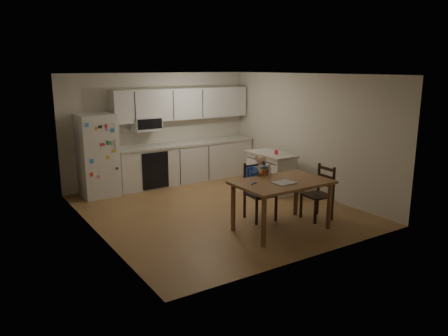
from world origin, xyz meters
TOP-DOWN VIEW (x-y plane):
  - room at (0.00, 0.48)m, footprint 4.52×5.01m
  - refrigerator at (-1.55, 2.15)m, footprint 0.72×0.70m
  - kitchen_run at (0.50, 2.24)m, footprint 3.37×0.62m
  - kitchen_island at (1.67, 0.48)m, footprint 0.59×1.13m
  - red_cup at (1.67, 0.32)m, footprint 0.08×0.08m
  - dining_table at (0.36, -1.42)m, footprint 1.54×0.99m
  - napkin at (0.31, -1.53)m, footprint 0.32×0.28m
  - toddler_spoon at (-0.13, -1.31)m, footprint 0.12×0.06m
  - chair_booster at (0.37, -0.81)m, footprint 0.47×0.47m
  - chair_side at (1.31, -1.38)m, footprint 0.44×0.44m

SIDE VIEW (x-z plane):
  - kitchen_island at x=1.67m, z-range 0.00..0.84m
  - chair_side at x=1.31m, z-range 0.06..1.01m
  - chair_booster at x=0.37m, z-range 0.12..1.29m
  - dining_table at x=0.36m, z-range 0.30..1.13m
  - napkin at x=0.31m, z-range 0.82..0.84m
  - toddler_spoon at x=-0.13m, z-range 0.82..0.84m
  - refrigerator at x=-1.55m, z-range 0.00..1.70m
  - kitchen_run at x=0.50m, z-range -0.20..1.95m
  - red_cup at x=1.67m, z-range 0.83..0.93m
  - room at x=0.00m, z-range -0.01..2.51m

